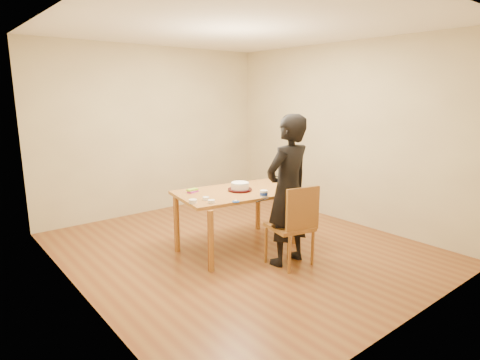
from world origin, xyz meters
TOP-DOWN VIEW (x-y plane):
  - room_shell at (0.00, 0.34)m, footprint 4.00×4.50m
  - dining_table at (-0.01, 0.04)m, footprint 1.63×1.12m
  - dining_chair at (0.14, -0.74)m, footprint 0.53×0.53m
  - cake_plate at (0.03, 0.04)m, footprint 0.31×0.31m
  - cake at (0.03, 0.04)m, footprint 0.23×0.23m
  - frosting_dome at (0.03, 0.04)m, footprint 0.22×0.22m
  - frosting_tub at (0.04, -0.39)m, footprint 0.09×0.09m
  - frosting_lid at (-0.35, -0.35)m, footprint 0.09×0.09m
  - frosting_dollop at (-0.35, -0.35)m, footprint 0.04×0.04m
  - ramekin_green at (-0.60, -0.22)m, footprint 0.08×0.08m
  - ramekin_yellow at (-0.57, -0.07)m, footprint 0.08×0.08m
  - ramekin_multi at (-0.76, -0.09)m, footprint 0.09×0.09m
  - candy_box_pink at (-0.49, 0.34)m, footprint 0.16×0.11m
  - candy_box_green at (-0.49, 0.34)m, footprint 0.14×0.08m
  - spatula at (-0.11, -0.50)m, footprint 0.14×0.04m
  - person at (0.14, -0.69)m, footprint 0.66×0.45m

SIDE VIEW (x-z plane):
  - dining_chair at x=0.14m, z-range 0.43..0.47m
  - dining_table at x=-0.01m, z-range 0.71..0.75m
  - spatula at x=-0.11m, z-range 0.75..0.76m
  - frosting_lid at x=-0.35m, z-range 0.75..0.76m
  - candy_box_pink at x=-0.49m, z-range 0.75..0.77m
  - cake_plate at x=0.03m, z-range 0.75..0.77m
  - frosting_dollop at x=-0.35m, z-range 0.76..0.77m
  - ramekin_yellow at x=-0.57m, z-range 0.75..0.79m
  - ramekin_green at x=-0.60m, z-range 0.75..0.79m
  - ramekin_multi at x=-0.76m, z-range 0.75..0.79m
  - candy_box_green at x=-0.49m, z-range 0.77..0.79m
  - frosting_tub at x=0.04m, z-range 0.75..0.83m
  - cake at x=0.03m, z-range 0.77..0.84m
  - frosting_dome at x=0.03m, z-range 0.84..0.87m
  - person at x=0.14m, z-range 0.00..1.74m
  - room_shell at x=0.00m, z-range 0.00..2.70m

